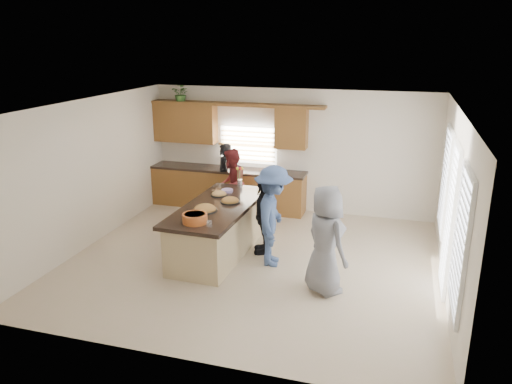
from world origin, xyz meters
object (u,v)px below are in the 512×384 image
(woman_left_back, at_px, (224,177))
(woman_right_back, at_px, (273,216))
(woman_left_mid, at_px, (232,184))
(woman_left_front, at_px, (264,215))
(woman_right_front, at_px, (326,240))
(salad_bowl, at_px, (195,218))
(island, at_px, (218,230))

(woman_left_back, xyz_separation_m, woman_right_back, (1.84, -2.58, 0.12))
(woman_left_mid, bearing_deg, woman_left_front, 30.08)
(woman_left_mid, bearing_deg, woman_left_back, -153.70)
(woman_right_front, bearing_deg, woman_right_back, 10.30)
(salad_bowl, bearing_deg, woman_left_back, 101.96)
(woman_left_front, distance_m, woman_right_front, 1.78)
(island, xyz_separation_m, salad_bowl, (-0.04, -0.95, 0.58))
(woman_left_back, distance_m, woman_right_front, 4.40)
(salad_bowl, distance_m, woman_left_back, 3.47)
(woman_left_back, xyz_separation_m, woman_right_front, (2.88, -3.33, 0.10))
(woman_right_back, distance_m, woman_right_front, 1.28)
(woman_left_mid, distance_m, woman_right_back, 2.47)
(salad_bowl, bearing_deg, woman_right_front, 1.50)
(woman_left_back, bearing_deg, salad_bowl, -12.03)
(island, height_order, woman_right_front, woman_right_front)
(woman_left_front, distance_m, woman_right_back, 0.54)
(woman_left_mid, xyz_separation_m, woman_right_front, (2.49, -2.74, 0.09))
(woman_left_front, bearing_deg, island, -84.82)
(island, xyz_separation_m, woman_left_front, (0.79, 0.29, 0.29))
(woman_left_back, relative_size, woman_right_front, 0.89)
(woman_left_mid, xyz_separation_m, woman_right_back, (1.46, -1.99, 0.11))
(island, distance_m, woman_left_back, 2.57)
(island, relative_size, woman_right_front, 1.56)
(island, xyz_separation_m, woman_right_front, (2.12, -0.90, 0.42))
(island, relative_size, woman_left_back, 1.76)
(woman_left_mid, bearing_deg, salad_bowl, 0.04)
(woman_right_back, bearing_deg, woman_left_mid, 28.69)
(salad_bowl, relative_size, woman_left_front, 0.28)
(island, relative_size, salad_bowl, 6.62)
(woman_left_back, bearing_deg, island, -6.71)
(island, distance_m, woman_right_back, 1.18)
(salad_bowl, xyz_separation_m, woman_left_front, (0.83, 1.24, -0.29))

